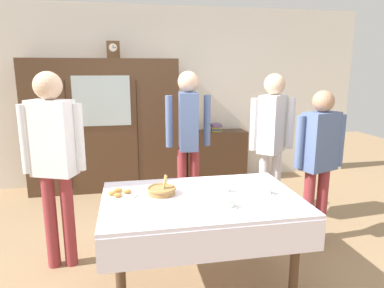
{
  "coord_description": "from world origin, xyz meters",
  "views": [
    {
      "loc": [
        -0.56,
        -2.74,
        1.76
      ],
      "look_at": [
        0.0,
        0.2,
        1.11
      ],
      "focal_mm": 32.02,
      "sensor_mm": 36.0,
      "label": 1
    }
  ],
  "objects_px": {
    "spoon_far_right": "(265,182)",
    "person_behind_table_left": "(188,131)",
    "dining_table": "(202,211)",
    "pastry_plate": "(120,194)",
    "person_by_cabinet": "(319,153)",
    "tea_cup_near_right": "(225,189)",
    "bookshelf_low": "(216,156)",
    "bread_basket": "(162,190)",
    "person_near_right_end": "(54,151)",
    "spoon_front_edge": "(151,210)",
    "tea_cup_far_left": "(267,191)",
    "book_stack": "(216,128)",
    "tea_cup_far_right": "(229,204)",
    "wall_cabinet": "(104,126)",
    "mantel_clock": "(113,50)"
  },
  "relations": [
    {
      "from": "spoon_far_right",
      "to": "person_behind_table_left",
      "type": "distance_m",
      "value": 1.18
    },
    {
      "from": "dining_table",
      "to": "pastry_plate",
      "type": "distance_m",
      "value": 0.68
    },
    {
      "from": "person_behind_table_left",
      "to": "pastry_plate",
      "type": "bearing_deg",
      "value": -124.5
    },
    {
      "from": "dining_table",
      "to": "person_by_cabinet",
      "type": "relative_size",
      "value": 1.01
    },
    {
      "from": "tea_cup_near_right",
      "to": "person_by_cabinet",
      "type": "bearing_deg",
      "value": 20.56
    },
    {
      "from": "bookshelf_low",
      "to": "bread_basket",
      "type": "height_order",
      "value": "bread_basket"
    },
    {
      "from": "person_near_right_end",
      "to": "person_behind_table_left",
      "type": "xyz_separation_m",
      "value": [
        1.31,
        0.78,
        -0.0
      ]
    },
    {
      "from": "spoon_front_edge",
      "to": "bread_basket",
      "type": "bearing_deg",
      "value": 70.74
    },
    {
      "from": "bread_basket",
      "to": "spoon_far_right",
      "type": "relative_size",
      "value": 2.02
    },
    {
      "from": "spoon_front_edge",
      "to": "person_by_cabinet",
      "type": "distance_m",
      "value": 1.87
    },
    {
      "from": "pastry_plate",
      "to": "spoon_front_edge",
      "type": "xyz_separation_m",
      "value": [
        0.23,
        -0.35,
        -0.01
      ]
    },
    {
      "from": "tea_cup_far_left",
      "to": "spoon_far_right",
      "type": "relative_size",
      "value": 1.09
    },
    {
      "from": "bookshelf_low",
      "to": "person_behind_table_left",
      "type": "relative_size",
      "value": 0.55
    },
    {
      "from": "tea_cup_near_right",
      "to": "bread_basket",
      "type": "relative_size",
      "value": 0.54
    },
    {
      "from": "dining_table",
      "to": "book_stack",
      "type": "relative_size",
      "value": 7.15
    },
    {
      "from": "tea_cup_near_right",
      "to": "person_behind_table_left",
      "type": "distance_m",
      "value": 1.23
    },
    {
      "from": "tea_cup_far_right",
      "to": "person_by_cabinet",
      "type": "height_order",
      "value": "person_by_cabinet"
    },
    {
      "from": "bookshelf_low",
      "to": "tea_cup_near_right",
      "type": "height_order",
      "value": "tea_cup_near_right"
    },
    {
      "from": "wall_cabinet",
      "to": "person_behind_table_left",
      "type": "distance_m",
      "value": 1.65
    },
    {
      "from": "tea_cup_far_right",
      "to": "tea_cup_near_right",
      "type": "bearing_deg",
      "value": 78.91
    },
    {
      "from": "person_near_right_end",
      "to": "spoon_far_right",
      "type": "bearing_deg",
      "value": -7.17
    },
    {
      "from": "spoon_front_edge",
      "to": "spoon_far_right",
      "type": "xyz_separation_m",
      "value": [
        1.07,
        0.45,
        0.0
      ]
    },
    {
      "from": "spoon_front_edge",
      "to": "person_behind_table_left",
      "type": "distance_m",
      "value": 1.59
    },
    {
      "from": "tea_cup_near_right",
      "to": "person_behind_table_left",
      "type": "height_order",
      "value": "person_behind_table_left"
    },
    {
      "from": "tea_cup_far_left",
      "to": "person_behind_table_left",
      "type": "height_order",
      "value": "person_behind_table_left"
    },
    {
      "from": "dining_table",
      "to": "tea_cup_far_left",
      "type": "xyz_separation_m",
      "value": [
        0.54,
        -0.01,
        0.13
      ]
    },
    {
      "from": "tea_cup_far_left",
      "to": "person_by_cabinet",
      "type": "height_order",
      "value": "person_by_cabinet"
    },
    {
      "from": "person_near_right_end",
      "to": "spoon_front_edge",
      "type": "bearing_deg",
      "value": -41.38
    },
    {
      "from": "bookshelf_low",
      "to": "tea_cup_far_left",
      "type": "height_order",
      "value": "tea_cup_far_left"
    },
    {
      "from": "bread_basket",
      "to": "person_by_cabinet",
      "type": "xyz_separation_m",
      "value": [
        1.61,
        0.36,
        0.15
      ]
    },
    {
      "from": "bread_basket",
      "to": "person_near_right_end",
      "type": "relative_size",
      "value": 0.14
    },
    {
      "from": "tea_cup_near_right",
      "to": "pastry_plate",
      "type": "bearing_deg",
      "value": 175.03
    },
    {
      "from": "tea_cup_far_right",
      "to": "tea_cup_far_left",
      "type": "xyz_separation_m",
      "value": [
        0.39,
        0.21,
        0.0
      ]
    },
    {
      "from": "spoon_front_edge",
      "to": "spoon_far_right",
      "type": "height_order",
      "value": "same"
    },
    {
      "from": "tea_cup_far_right",
      "to": "tea_cup_near_right",
      "type": "xyz_separation_m",
      "value": [
        0.06,
        0.32,
        0.0
      ]
    },
    {
      "from": "dining_table",
      "to": "tea_cup_near_right",
      "type": "height_order",
      "value": "tea_cup_near_right"
    },
    {
      "from": "tea_cup_far_left",
      "to": "wall_cabinet",
      "type": "bearing_deg",
      "value": 119.04
    },
    {
      "from": "dining_table",
      "to": "bookshelf_low",
      "type": "distance_m",
      "value": 2.77
    },
    {
      "from": "mantel_clock",
      "to": "tea_cup_far_left",
      "type": "distance_m",
      "value": 3.15
    },
    {
      "from": "wall_cabinet",
      "to": "pastry_plate",
      "type": "height_order",
      "value": "wall_cabinet"
    },
    {
      "from": "tea_cup_near_right",
      "to": "person_near_right_end",
      "type": "xyz_separation_m",
      "value": [
        -1.41,
        0.41,
        0.29
      ]
    },
    {
      "from": "wall_cabinet",
      "to": "book_stack",
      "type": "height_order",
      "value": "wall_cabinet"
    },
    {
      "from": "pastry_plate",
      "to": "person_behind_table_left",
      "type": "relative_size",
      "value": 0.16
    },
    {
      "from": "tea_cup_far_left",
      "to": "bread_basket",
      "type": "bearing_deg",
      "value": 169.11
    },
    {
      "from": "book_stack",
      "to": "spoon_front_edge",
      "type": "height_order",
      "value": "book_stack"
    },
    {
      "from": "person_near_right_end",
      "to": "person_behind_table_left",
      "type": "relative_size",
      "value": 1.0
    },
    {
      "from": "book_stack",
      "to": "spoon_far_right",
      "type": "distance_m",
      "value": 2.37
    },
    {
      "from": "spoon_far_right",
      "to": "person_by_cabinet",
      "type": "xyz_separation_m",
      "value": [
        0.66,
        0.23,
        0.19
      ]
    },
    {
      "from": "person_by_cabinet",
      "to": "pastry_plate",
      "type": "bearing_deg",
      "value": -170.3
    },
    {
      "from": "person_behind_table_left",
      "to": "spoon_front_edge",
      "type": "bearing_deg",
      "value": -110.22
    }
  ]
}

